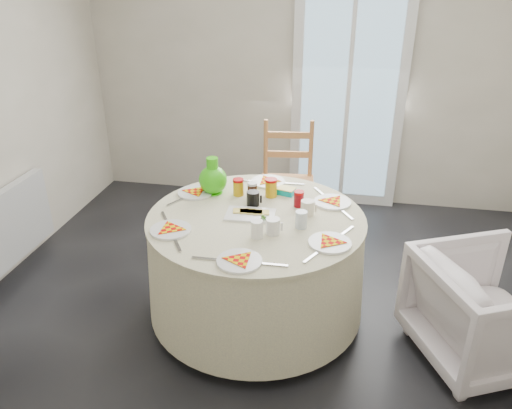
% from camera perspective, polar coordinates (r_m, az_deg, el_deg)
% --- Properties ---
extents(floor, '(4.00, 4.00, 0.00)m').
position_cam_1_polar(floor, '(3.33, 1.19, -13.27)').
color(floor, black).
rests_on(floor, ground).
extents(wall_back, '(4.00, 0.02, 2.60)m').
position_cam_1_polar(wall_back, '(4.64, 5.65, 15.81)').
color(wall_back, '#BCB5A3').
rests_on(wall_back, floor).
extents(glass_door, '(1.00, 0.08, 2.10)m').
position_cam_1_polar(glass_door, '(4.62, 10.51, 12.30)').
color(glass_door, silver).
rests_on(glass_door, floor).
extents(radiator, '(0.07, 1.00, 0.55)m').
position_cam_1_polar(radiator, '(4.01, -26.74, -2.56)').
color(radiator, silver).
rests_on(radiator, floor).
extents(table, '(1.36, 1.36, 0.69)m').
position_cam_1_polar(table, '(3.19, 0.00, -6.88)').
color(table, beige).
rests_on(table, floor).
extents(wooden_chair, '(0.48, 0.46, 0.97)m').
position_cam_1_polar(wooden_chair, '(4.07, 3.57, 2.22)').
color(wooden_chair, '#B78547').
rests_on(wooden_chair, floor).
extents(armchair, '(0.88, 0.91, 0.72)m').
position_cam_1_polar(armchair, '(3.14, 24.95, -9.99)').
color(armchair, silver).
rests_on(armchair, floor).
extents(place_settings, '(1.31, 1.31, 0.02)m').
position_cam_1_polar(place_settings, '(3.00, 0.00, -0.52)').
color(place_settings, silver).
rests_on(place_settings, table).
extents(jar_cluster, '(0.49, 0.29, 0.14)m').
position_cam_1_polar(jar_cluster, '(3.18, 1.20, 2.11)').
color(jar_cluster, '#806213').
rests_on(jar_cluster, table).
extents(butter_tub, '(0.13, 0.11, 0.05)m').
position_cam_1_polar(butter_tub, '(3.29, 3.48, 2.22)').
color(butter_tub, '#03A7B6').
rests_on(butter_tub, table).
extents(green_pitcher, '(0.24, 0.24, 0.24)m').
position_cam_1_polar(green_pitcher, '(3.28, -4.98, 3.73)').
color(green_pitcher, '#34C610').
rests_on(green_pitcher, table).
extents(cheese_platter, '(0.31, 0.20, 0.04)m').
position_cam_1_polar(cheese_platter, '(3.01, -0.65, -0.38)').
color(cheese_platter, white).
rests_on(cheese_platter, table).
extents(mugs_glasses, '(0.71, 0.71, 0.11)m').
position_cam_1_polar(mugs_glasses, '(2.99, 2.60, 0.24)').
color(mugs_glasses, gray).
rests_on(mugs_glasses, table).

